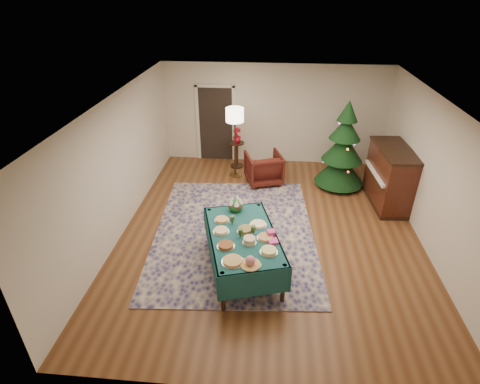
# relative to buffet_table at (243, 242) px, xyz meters

# --- Properties ---
(room_shell) EXTENTS (7.00, 7.00, 7.00)m
(room_shell) POSITION_rel_buffet_table_xyz_m (0.45, 1.22, 0.74)
(room_shell) COLOR #593319
(room_shell) RESTS_ON ground
(doorway) EXTENTS (1.08, 0.04, 2.16)m
(doorway) POSITION_rel_buffet_table_xyz_m (-1.15, 4.70, 0.48)
(doorway) COLOR black
(doorway) RESTS_ON ground
(rug) EXTENTS (3.48, 4.41, 0.02)m
(rug) POSITION_rel_buffet_table_xyz_m (-0.27, 1.10, -0.60)
(rug) COLOR #191653
(rug) RESTS_ON ground
(buffet_table) EXTENTS (1.63, 2.20, 0.76)m
(buffet_table) POSITION_rel_buffet_table_xyz_m (0.00, 0.00, 0.00)
(buffet_table) COLOR black
(buffet_table) RESTS_ON ground
(platter_0) EXTENTS (0.35, 0.35, 0.05)m
(platter_0) POSITION_rel_buffet_table_xyz_m (-0.10, -0.73, 0.17)
(platter_0) COLOR silver
(platter_0) RESTS_ON buffet_table
(platter_1) EXTENTS (0.33, 0.33, 0.16)m
(platter_1) POSITION_rel_buffet_table_xyz_m (0.18, -0.77, 0.22)
(platter_1) COLOR silver
(platter_1) RESTS_ON buffet_table
(platter_2) EXTENTS (0.29, 0.29, 0.06)m
(platter_2) POSITION_rel_buffet_table_xyz_m (0.45, -0.45, 0.18)
(platter_2) COLOR silver
(platter_2) RESTS_ON buffet_table
(platter_3) EXTENTS (0.29, 0.29, 0.05)m
(platter_3) POSITION_rel_buffet_table_xyz_m (-0.25, -0.36, 0.18)
(platter_3) COLOR silver
(platter_3) RESTS_ON buffet_table
(platter_4) EXTENTS (0.24, 0.24, 0.10)m
(platter_4) POSITION_rel_buffet_table_xyz_m (0.13, -0.23, 0.20)
(platter_4) COLOR silver
(platter_4) RESTS_ON buffet_table
(platter_5) EXTENTS (0.29, 0.29, 0.04)m
(platter_5) POSITION_rel_buffet_table_xyz_m (0.38, -0.08, 0.17)
(platter_5) COLOR silver
(platter_5) RESTS_ON buffet_table
(platter_6) EXTENTS (0.28, 0.28, 0.05)m
(platter_6) POSITION_rel_buffet_table_xyz_m (-0.38, 0.04, 0.18)
(platter_6) COLOR silver
(platter_6) RESTS_ON buffet_table
(platter_7) EXTENTS (0.29, 0.29, 0.07)m
(platter_7) POSITION_rel_buffet_table_xyz_m (0.04, 0.08, 0.19)
(platter_7) COLOR silver
(platter_7) RESTS_ON buffet_table
(platter_8) EXTENTS (0.31, 0.31, 0.04)m
(platter_8) POSITION_rel_buffet_table_xyz_m (0.25, 0.30, 0.17)
(platter_8) COLOR silver
(platter_8) RESTS_ON buffet_table
(platter_9) EXTENTS (0.27, 0.27, 0.04)m
(platter_9) POSITION_rel_buffet_table_xyz_m (-0.41, 0.38, 0.17)
(platter_9) COLOR silver
(platter_9) RESTS_ON buffet_table
(goblet_0) EXTENTS (0.08, 0.08, 0.18)m
(goblet_0) POSITION_rel_buffet_table_xyz_m (-0.21, 0.28, 0.25)
(goblet_0) COLOR #2D471E
(goblet_0) RESTS_ON buffet_table
(goblet_1) EXTENTS (0.08, 0.08, 0.18)m
(goblet_1) POSITION_rel_buffet_table_xyz_m (0.18, 0.01, 0.25)
(goblet_1) COLOR #2D471E
(goblet_1) RESTS_ON buffet_table
(goblet_2) EXTENTS (0.08, 0.08, 0.18)m
(goblet_2) POSITION_rel_buffet_table_xyz_m (-0.03, -0.10, 0.25)
(goblet_2) COLOR #2D471E
(goblet_2) RESTS_ON buffet_table
(napkin_stack) EXTENTS (0.19, 0.19, 0.04)m
(napkin_stack) POSITION_rel_buffet_table_xyz_m (0.51, -0.17, 0.17)
(napkin_stack) COLOR #D43B92
(napkin_stack) RESTS_ON buffet_table
(gift_box) EXTENTS (0.15, 0.15, 0.10)m
(gift_box) POSITION_rel_buffet_table_xyz_m (0.47, 0.01, 0.20)
(gift_box) COLOR #D73B81
(gift_box) RESTS_ON buffet_table
(centerpiece) EXTENTS (0.27, 0.28, 0.32)m
(centerpiece) POSITION_rel_buffet_table_xyz_m (-0.20, 0.74, 0.28)
(centerpiece) COLOR #1E4C1E
(centerpiece) RESTS_ON buffet_table
(armchair) EXTENTS (1.04, 1.01, 0.87)m
(armchair) POSITION_rel_buffet_table_xyz_m (0.25, 3.36, -0.18)
(armchair) COLOR #43150E
(armchair) RESTS_ON ground
(floor_lamp) EXTENTS (0.44, 0.44, 1.83)m
(floor_lamp) POSITION_rel_buffet_table_xyz_m (-0.51, 3.66, 0.94)
(floor_lamp) COLOR #A57F3F
(floor_lamp) RESTS_ON ground
(side_table) EXTENTS (0.40, 0.40, 0.71)m
(side_table) POSITION_rel_buffet_table_xyz_m (-0.52, 4.23, -0.27)
(side_table) COLOR black
(side_table) RESTS_ON ground
(potted_plant) EXTENTS (0.23, 0.41, 0.23)m
(potted_plant) POSITION_rel_buffet_table_xyz_m (-0.52, 4.23, 0.21)
(potted_plant) COLOR #AC0C1C
(potted_plant) RESTS_ON side_table
(christmas_tree) EXTENTS (1.49, 1.49, 2.18)m
(christmas_tree) POSITION_rel_buffet_table_xyz_m (2.13, 3.36, 0.37)
(christmas_tree) COLOR black
(christmas_tree) RESTS_ON ground
(piano) EXTENTS (0.83, 1.61, 1.35)m
(piano) POSITION_rel_buffet_table_xyz_m (3.10, 2.61, 0.05)
(piano) COLOR black
(piano) RESTS_ON ground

